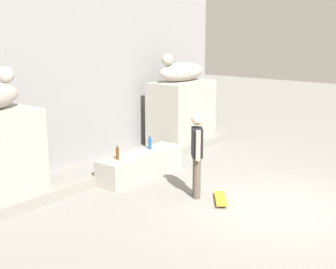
% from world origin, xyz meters
% --- Properties ---
extents(ground_plane, '(40.00, 40.00, 0.00)m').
position_xyz_m(ground_plane, '(0.00, 0.00, 0.00)').
color(ground_plane, gray).
extents(facade_wall, '(11.07, 0.60, 5.84)m').
position_xyz_m(facade_wall, '(0.00, 5.55, 2.92)').
color(facade_wall, gray).
rests_on(facade_wall, ground_plane).
extents(pedestal_right, '(1.85, 1.12, 1.77)m').
position_xyz_m(pedestal_right, '(3.04, 4.38, 0.89)').
color(pedestal_right, '#A39E93').
rests_on(pedestal_right, ground_plane).
extents(statue_reclining_right, '(1.67, 0.79, 0.78)m').
position_xyz_m(statue_reclining_right, '(3.00, 4.39, 2.06)').
color(statue_reclining_right, '#ACA399').
rests_on(statue_reclining_right, pedestal_right).
extents(ledge_block, '(2.29, 0.60, 0.54)m').
position_xyz_m(ledge_block, '(0.00, 3.30, 0.27)').
color(ledge_block, '#A39E93').
rests_on(ledge_block, ground_plane).
extents(skater, '(0.44, 0.38, 1.67)m').
position_xyz_m(skater, '(-0.35, 1.58, 0.92)').
color(skater, brown).
rests_on(skater, ground_plane).
extents(skateboard, '(0.77, 0.63, 0.08)m').
position_xyz_m(skateboard, '(-0.30, 1.05, 0.06)').
color(skateboard, gold).
rests_on(skateboard, ground_plane).
extents(bottle_brown, '(0.07, 0.07, 0.32)m').
position_xyz_m(bottle_brown, '(-0.72, 3.33, 0.68)').
color(bottle_brown, '#593314').
rests_on(bottle_brown, ledge_block).
extents(bottle_blue, '(0.07, 0.07, 0.33)m').
position_xyz_m(bottle_blue, '(0.38, 3.35, 0.68)').
color(bottle_blue, '#194C99').
rests_on(bottle_blue, ledge_block).
extents(stair_step, '(7.92, 0.50, 0.21)m').
position_xyz_m(stair_step, '(0.00, 3.80, 0.11)').
color(stair_step, gray).
rests_on(stair_step, ground_plane).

